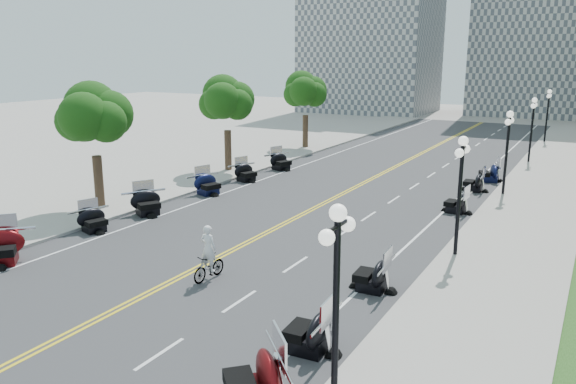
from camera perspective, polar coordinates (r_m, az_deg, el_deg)
The scene contains 48 objects.
ground at distance 24.40m, azimuth -5.88°, elevation -6.02°, with size 160.00×160.00×0.00m, color gray.
road at distance 32.69m, azimuth 4.25°, elevation -0.86°, with size 16.00×90.00×0.01m, color #333335.
centerline_yellow_a at distance 32.74m, azimuth 4.06°, elevation -0.82°, with size 0.12×90.00×0.00m, color yellow.
centerline_yellow_b at distance 32.64m, azimuth 4.44°, elevation -0.87°, with size 0.12×90.00×0.00m, color yellow.
edge_line_north at distance 30.63m, azimuth 15.15°, elevation -2.30°, with size 0.12×90.00×0.00m, color white.
edge_line_south at distance 35.79m, azimuth -5.05°, elevation 0.42°, with size 0.12×90.00×0.00m, color white.
lane_dash_4 at distance 16.88m, azimuth -12.89°, elevation -15.72°, with size 0.12×2.00×0.00m, color white.
lane_dash_5 at distance 19.65m, azimuth -4.94°, elevation -10.99°, with size 0.12×2.00×0.00m, color white.
lane_dash_6 at distance 22.80m, azimuth 0.77°, elevation -7.36°, with size 0.12×2.00×0.00m, color white.
lane_dash_7 at distance 26.18m, azimuth 4.98°, elevation -4.59°, with size 0.12×2.00×0.00m, color white.
lane_dash_8 at distance 29.71m, azimuth 8.19°, elevation -2.45°, with size 0.12×2.00×0.00m, color white.
lane_dash_9 at distance 33.35m, azimuth 10.70°, elevation -0.76°, with size 0.12×2.00×0.00m, color white.
lane_dash_10 at distance 37.06m, azimuth 12.71°, elevation 0.59°, with size 0.12×2.00×0.00m, color white.
lane_dash_11 at distance 40.83m, azimuth 14.36°, elevation 1.70°, with size 0.12×2.00×0.00m, color white.
lane_dash_12 at distance 44.64m, azimuth 15.72°, elevation 2.61°, with size 0.12×2.00×0.00m, color white.
lane_dash_13 at distance 48.48m, azimuth 16.87°, elevation 3.38°, with size 0.12×2.00×0.00m, color white.
lane_dash_14 at distance 52.34m, azimuth 17.86°, elevation 4.04°, with size 0.12×2.00×0.00m, color white.
lane_dash_15 at distance 56.22m, azimuth 18.71°, elevation 4.60°, with size 0.12×2.00×0.00m, color white.
lane_dash_16 at distance 60.12m, azimuth 19.45°, elevation 5.09°, with size 0.12×2.00×0.00m, color white.
lane_dash_17 at distance 64.03m, azimuth 20.10°, elevation 5.52°, with size 0.12×2.00×0.00m, color white.
lane_dash_18 at distance 67.95m, azimuth 20.68°, elevation 5.90°, with size 0.12×2.00×0.00m, color white.
lane_dash_19 at distance 71.88m, azimuth 21.19°, elevation 6.24°, with size 0.12×2.00×0.00m, color white.
sidewalk_north at distance 29.95m, azimuth 22.76°, elevation -3.15°, with size 5.00×90.00×0.15m, color #9E9991.
sidewalk_south at distance 38.20m, azimuth -10.14°, elevation 1.20°, with size 5.00×90.00×0.15m, color #9E9991.
distant_block_a at distance 86.70m, azimuth 8.50°, elevation 16.73°, with size 18.00×14.00×26.00m, color gray.
distant_block_b at distance 87.45m, azimuth 24.27°, elevation 17.01°, with size 16.00×12.00×30.00m, color gray.
street_lamp_1 at distance 12.97m, azimuth 4.88°, elevation -11.94°, with size 0.50×1.20×4.90m, color black, non-canonical shape.
street_lamp_2 at distance 23.85m, azimuth 17.00°, elevation -0.50°, with size 0.50×1.20×4.90m, color black, non-canonical shape.
street_lamp_3 at distance 35.45m, azimuth 21.32°, elevation 3.67°, with size 0.50×1.20×4.90m, color black, non-canonical shape.
street_lamp_4 at distance 47.26m, azimuth 23.50°, elevation 5.76°, with size 0.50×1.20×4.90m, color black, non-canonical shape.
street_lamp_5 at distance 59.14m, azimuth 24.82°, elevation 7.02°, with size 0.50×1.20×4.90m, color black, non-canonical shape.
tree_2 at distance 31.40m, azimuth -19.12°, elevation 6.64°, with size 4.80×4.80×9.20m, color #235619, non-canonical shape.
tree_3 at distance 40.33m, azimuth -6.23°, elevation 8.71°, with size 4.80×4.80×9.20m, color #235619, non-canonical shape.
tree_4 at distance 50.55m, azimuth 1.80°, elevation 9.78°, with size 4.80×4.80×9.20m, color #235619, non-canonical shape.
motorcycle_n_3 at distance 14.07m, azimuth -3.44°, elevation -18.27°, with size 2.17×2.17×1.52m, color #590A0C, non-canonical shape.
motorcycle_n_4 at distance 16.34m, azimuth 2.16°, elevation -13.69°, with size 1.97×1.97×1.38m, color black, non-canonical shape.
motorcycle_n_5 at distance 20.44m, azimuth 8.55°, elevation -8.13°, with size 1.87×1.87×1.31m, color black, non-canonical shape.
motorcycle_n_8 at distance 31.28m, azimuth 16.76°, elevation -0.93°, with size 1.77×1.77×1.24m, color black, non-canonical shape.
motorcycle_n_9 at distance 36.54m, azimuth 18.38°, elevation 1.06°, with size 1.85×1.85×1.30m, color black, non-canonical shape.
motorcycle_n_10 at distance 39.66m, azimuth 19.77°, elevation 1.94°, with size 1.92×1.92×1.34m, color black, non-canonical shape.
motorcycle_s_4 at distance 25.40m, azimuth -27.21°, elevation -4.88°, with size 2.21×2.21×1.55m, color #590A0C, non-canonical shape.
motorcycle_s_5 at distance 28.29m, azimuth -19.15°, elevation -2.63°, with size 1.77×1.77×1.24m, color black, non-canonical shape.
motorcycle_s_6 at distance 30.43m, azimuth -14.12°, elevation -0.97°, with size 2.04×2.04×1.43m, color black, non-canonical shape.
motorcycle_s_7 at distance 34.19m, azimuth -8.14°, elevation 0.88°, with size 1.99×1.99×1.39m, color black, non-canonical shape.
motorcycle_s_8 at distance 37.56m, azimuth -4.28°, elevation 2.07°, with size 1.87×1.87×1.31m, color black, non-canonical shape.
motorcycle_s_9 at distance 41.24m, azimuth -0.71°, elevation 3.20°, with size 1.96×1.96×1.37m, color black, non-canonical shape.
bicycle at distance 21.39m, azimuth -8.03°, elevation -7.55°, with size 0.47×1.66×1.00m, color #A51414.
cyclist_rider at distance 20.93m, azimuth -8.16°, elevation -3.99°, with size 0.65×0.43×1.79m, color silver.
Camera 1 is at (13.38, -18.68, 8.21)m, focal length 35.00 mm.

